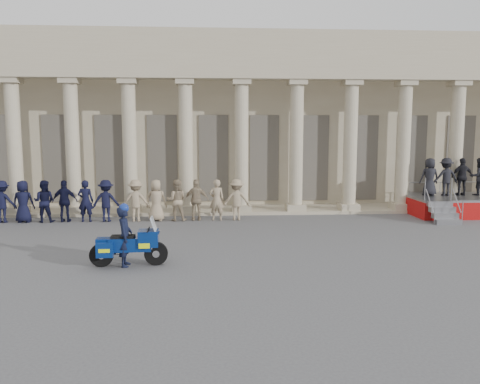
% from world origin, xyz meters
% --- Properties ---
extents(ground, '(90.00, 90.00, 0.00)m').
position_xyz_m(ground, '(0.00, 0.00, 0.00)').
color(ground, '#4B4B4D').
rests_on(ground, ground).
extents(building, '(40.00, 12.50, 9.00)m').
position_xyz_m(building, '(-0.00, 14.74, 4.52)').
color(building, tan).
rests_on(building, ground).
extents(officer_rank, '(17.33, 0.69, 1.82)m').
position_xyz_m(officer_rank, '(-6.98, 6.37, 0.91)').
color(officer_rank, black).
rests_on(officer_rank, ground).
extents(reviewing_stand, '(4.35, 4.15, 2.67)m').
position_xyz_m(reviewing_stand, '(11.32, 7.25, 1.43)').
color(reviewing_stand, gray).
rests_on(reviewing_stand, ground).
extents(motorcycle, '(2.23, 0.92, 1.43)m').
position_xyz_m(motorcycle, '(-2.49, -0.70, 0.62)').
color(motorcycle, black).
rests_on(motorcycle, ground).
extents(rider, '(0.44, 0.65, 1.83)m').
position_xyz_m(rider, '(-2.62, -0.71, 0.91)').
color(rider, black).
rests_on(rider, ground).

